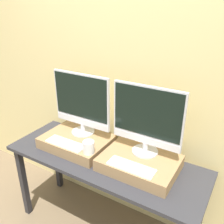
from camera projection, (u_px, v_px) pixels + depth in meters
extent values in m
cube|color=#DBC684|center=(127.00, 82.00, 2.03)|extent=(8.00, 0.04, 2.60)
cube|color=#2D2D33|center=(104.00, 160.00, 1.98)|extent=(1.62, 0.58, 0.03)
cube|color=#232328|center=(24.00, 182.00, 2.31)|extent=(0.05, 0.05, 0.74)
cube|color=#232328|center=(57.00, 158.00, 2.67)|extent=(0.05, 0.05, 0.74)
cube|color=#232328|center=(200.00, 215.00, 1.96)|extent=(0.05, 0.05, 0.74)
cube|color=#99754C|center=(77.00, 141.00, 2.11)|extent=(0.55, 0.40, 0.09)
cylinder|color=silver|center=(83.00, 132.00, 2.16)|extent=(0.20, 0.20, 0.01)
cylinder|color=silver|center=(83.00, 128.00, 2.15)|extent=(0.04, 0.04, 0.07)
cube|color=silver|center=(81.00, 100.00, 2.04)|extent=(0.53, 0.02, 0.45)
cube|color=black|center=(80.00, 97.00, 2.02)|extent=(0.51, 0.00, 0.36)
cube|color=silver|center=(82.00, 122.00, 2.11)|extent=(0.53, 0.00, 0.06)
cube|color=silver|center=(66.00, 144.00, 1.99)|extent=(0.34, 0.11, 0.01)
cube|color=silver|center=(66.00, 143.00, 1.98)|extent=(0.33, 0.10, 0.00)
cylinder|color=white|center=(89.00, 147.00, 1.86)|extent=(0.09, 0.09, 0.10)
cube|color=#99754C|center=(139.00, 163.00, 1.84)|extent=(0.55, 0.40, 0.09)
cylinder|color=silver|center=(145.00, 151.00, 1.89)|extent=(0.20, 0.20, 0.01)
cylinder|color=silver|center=(145.00, 147.00, 1.87)|extent=(0.04, 0.04, 0.07)
cube|color=silver|center=(147.00, 116.00, 1.77)|extent=(0.53, 0.02, 0.45)
cube|color=black|center=(147.00, 113.00, 1.74)|extent=(0.51, 0.00, 0.36)
cube|color=silver|center=(145.00, 140.00, 1.83)|extent=(0.53, 0.00, 0.06)
cube|color=silver|center=(131.00, 167.00, 1.71)|extent=(0.34, 0.11, 0.01)
cube|color=silver|center=(131.00, 166.00, 1.71)|extent=(0.33, 0.10, 0.00)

